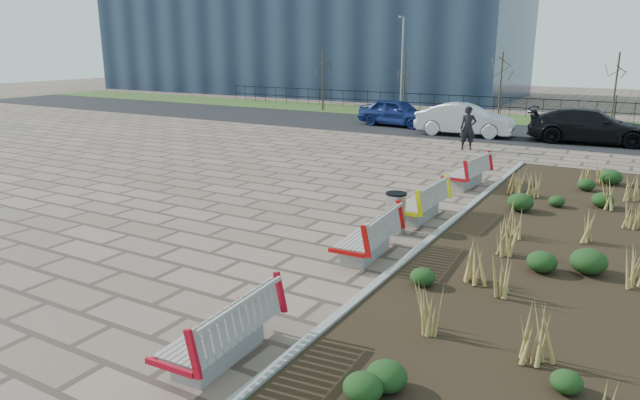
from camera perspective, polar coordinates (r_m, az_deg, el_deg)
The scene contains 21 objects.
ground at distance 12.11m, azimuth -13.49°, elevation -6.40°, with size 120.00×120.00×0.00m, color #7E6456.
planting_bed at distance 13.83m, azimuth 21.74°, elevation -4.12°, with size 4.50×18.00×0.10m, color black.
planting_curb at distance 14.30m, azimuth 12.53°, elevation -2.66°, with size 0.16×18.00×0.15m, color gray.
grass_verge_far at distance 37.15m, azimuth 17.88°, elevation 7.74°, with size 80.00×5.00×0.04m, color #33511E.
road at distance 31.37m, azimuth 15.41°, elevation 6.66°, with size 80.00×7.00×0.02m, color black.
bench_a at distance 8.41m, azimuth -10.12°, elevation -12.46°, with size 0.90×2.10×1.00m, color red, non-canonical shape.
bench_b at distance 12.15m, azimuth 4.64°, elevation -3.42°, with size 0.90×2.10×1.00m, color red, non-canonical shape.
bench_c at distance 14.93m, azimuth 9.89°, elevation -0.05°, with size 0.90×2.10×1.00m, color #F9F40D, non-canonical shape.
bench_d at distance 18.82m, azimuth 14.41°, elevation 2.84°, with size 0.90×2.10×1.00m, color #AC0B15, non-canonical shape.
litter_bin at distance 13.75m, azimuth 7.57°, elevation -1.33°, with size 0.49×0.49×0.98m, color #B2B2B7.
pedestrian at distance 25.47m, azimuth 14.58°, elevation 6.97°, with size 0.69×0.45×1.88m, color black.
car_blue at distance 32.38m, azimuth 7.70°, elevation 8.67°, with size 1.77×4.39×1.50m, color navy.
car_silver at distance 29.53m, azimuth 14.30°, elevation 7.79°, with size 1.66×4.77×1.57m, color silver.
car_black at distance 29.10m, azimuth 25.43°, elevation 6.70°, with size 2.21×5.43×1.58m, color black.
tree_a at distance 39.94m, azimuth 0.26°, elevation 11.85°, with size 1.40×1.40×4.00m, color #4C3D2D, non-canonical shape.
tree_b at distance 37.31m, azimuth 8.43°, elevation 11.45°, with size 1.40×1.40×4.00m, color #4C3D2D, non-canonical shape.
tree_c at distance 35.51m, azimuth 17.59°, elevation 10.74°, with size 1.40×1.40×4.00m, color #4C3D2D, non-canonical shape.
tree_d at distance 34.67m, azimuth 27.40°, elevation 9.67°, with size 1.40×1.40×4.00m, color #4C3D2D, non-canonical shape.
lamp_west at distance 36.80m, azimuth 8.19°, elevation 12.97°, with size 0.24×0.60×6.00m, color gray, non-canonical shape.
railing_fence at distance 38.54m, azimuth 18.46°, elevation 8.87°, with size 44.00×0.10×1.20m, color black, non-canonical shape.
building_glass at distance 56.68m, azimuth -1.76°, elevation 18.35°, with size 40.00×14.00×15.00m, color #192338.
Camera 1 is at (7.94, -8.03, 4.37)m, focal length 32.00 mm.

